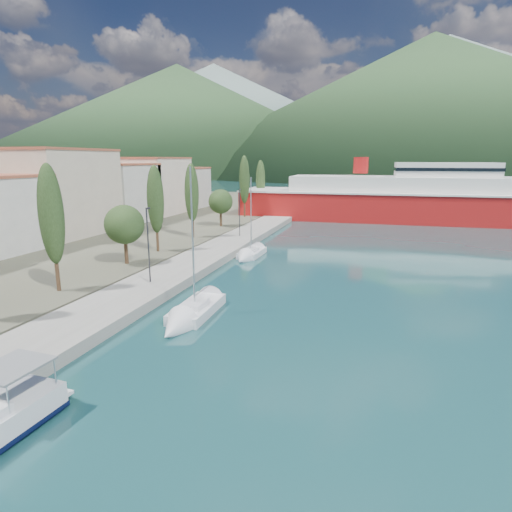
% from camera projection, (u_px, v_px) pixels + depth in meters
% --- Properties ---
extents(ground, '(1400.00, 1400.00, 0.00)m').
position_uv_depth(ground, '(356.00, 195.00, 131.84)').
color(ground, '#194548').
extents(quay, '(5.00, 88.00, 0.80)m').
position_uv_depth(quay, '(209.00, 255.00, 46.57)').
color(quay, gray).
rests_on(quay, ground).
extents(land_strip, '(70.00, 148.00, 0.70)m').
position_uv_depth(land_strip, '(9.00, 227.00, 66.68)').
color(land_strip, '#565644').
rests_on(land_strip, ground).
extents(hills_far, '(1480.00, 900.00, 180.00)m').
position_uv_depth(hills_far, '(499.00, 105.00, 540.93)').
color(hills_far, slate).
rests_on(hills_far, ground).
extents(town_buildings, '(9.20, 69.20, 11.30)m').
position_uv_depth(town_buildings, '(91.00, 195.00, 62.12)').
color(town_buildings, beige).
rests_on(town_buildings, land_strip).
extents(tree_row, '(3.74, 63.84, 10.58)m').
position_uv_depth(tree_row, '(185.00, 200.00, 52.72)').
color(tree_row, '#47301E').
rests_on(tree_row, land_strip).
extents(lamp_posts, '(0.15, 46.20, 6.06)m').
position_uv_depth(lamp_posts, '(147.00, 243.00, 34.18)').
color(lamp_posts, '#2D2D33').
rests_on(lamp_posts, quay).
extents(sailboat_near, '(2.48, 7.76, 11.07)m').
position_uv_depth(sailboat_near, '(186.00, 319.00, 28.23)').
color(sailboat_near, silver).
rests_on(sailboat_near, ground).
extents(sailboat_mid, '(2.21, 6.54, 9.55)m').
position_uv_depth(sailboat_mid, '(247.00, 256.00, 46.62)').
color(sailboat_mid, silver).
rests_on(sailboat_mid, ground).
extents(ferry, '(58.70, 14.50, 11.58)m').
position_uv_depth(ferry, '(407.00, 201.00, 75.02)').
color(ferry, '#AD1615').
rests_on(ferry, ground).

